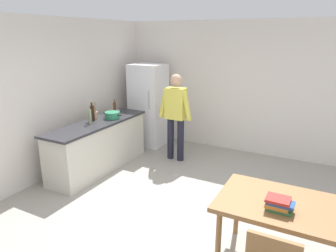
{
  "coord_description": "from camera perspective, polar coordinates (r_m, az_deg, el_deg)",
  "views": [
    {
      "loc": [
        1.62,
        -3.33,
        2.39
      ],
      "look_at": [
        -0.65,
        0.97,
        0.96
      ],
      "focal_mm": 33.04,
      "sensor_mm": 36.0,
      "label": 1
    }
  ],
  "objects": [
    {
      "name": "person",
      "position": [
        5.95,
        1.42,
        2.63
      ],
      "size": [
        0.7,
        0.22,
        1.7
      ],
      "color": "#1E1E2D",
      "rests_on": "ground_plane"
    },
    {
      "name": "utensil_jar",
      "position": [
        5.87,
        -13.36,
        2.01
      ],
      "size": [
        0.11,
        0.11,
        0.32
      ],
      "color": "tan",
      "rests_on": "kitchen_counter"
    },
    {
      "name": "ground_plane",
      "position": [
        4.41,
        1.65,
        -16.5
      ],
      "size": [
        14.0,
        14.0,
        0.0
      ],
      "primitive_type": "plane",
      "color": "#9E998E"
    },
    {
      "name": "bottle_beer_brown",
      "position": [
        6.3,
        -9.82,
        3.44
      ],
      "size": [
        0.06,
        0.06,
        0.26
      ],
      "color": "#5B3314",
      "rests_on": "kitchen_counter"
    },
    {
      "name": "book_stack",
      "position": [
        3.28,
        19.76,
        -13.4
      ],
      "size": [
        0.27,
        0.2,
        0.13
      ],
      "color": "#387A47",
      "rests_on": "dining_table"
    },
    {
      "name": "dining_table",
      "position": [
        3.49,
        21.15,
        -14.37
      ],
      "size": [
        1.4,
        0.9,
        0.75
      ],
      "color": "olive",
      "rests_on": "ground_plane"
    },
    {
      "name": "wall_back",
      "position": [
        6.61,
        13.44,
        6.88
      ],
      "size": [
        6.4,
        0.12,
        2.7
      ],
      "primitive_type": "cube",
      "color": "silver",
      "rests_on": "ground_plane"
    },
    {
      "name": "wall_left",
      "position": [
        5.6,
        -21.9,
        4.48
      ],
      "size": [
        0.12,
        5.6,
        2.7
      ],
      "primitive_type": "cube",
      "color": "silver",
      "rests_on": "ground_plane"
    },
    {
      "name": "bottle_vinegar_tall",
      "position": [
        5.54,
        -14.2,
        1.7
      ],
      "size": [
        0.06,
        0.06,
        0.32
      ],
      "color": "gray",
      "rests_on": "kitchen_counter"
    },
    {
      "name": "kitchen_counter",
      "position": [
        5.82,
        -12.63,
        -3.49
      ],
      "size": [
        0.64,
        2.2,
        0.9
      ],
      "color": "beige",
      "rests_on": "ground_plane"
    },
    {
      "name": "refrigerator",
      "position": [
        6.89,
        -3.62,
        3.84
      ],
      "size": [
        0.7,
        0.67,
        1.8
      ],
      "color": "white",
      "rests_on": "ground_plane"
    },
    {
      "name": "bottle_wine_dark",
      "position": [
        5.74,
        -13.82,
        2.33
      ],
      "size": [
        0.08,
        0.08,
        0.34
      ],
      "color": "black",
      "rests_on": "kitchen_counter"
    },
    {
      "name": "cooking_pot",
      "position": [
        5.87,
        -10.24,
        1.99
      ],
      "size": [
        0.4,
        0.28,
        0.12
      ],
      "color": "#2D845B",
      "rests_on": "kitchen_counter"
    }
  ]
}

